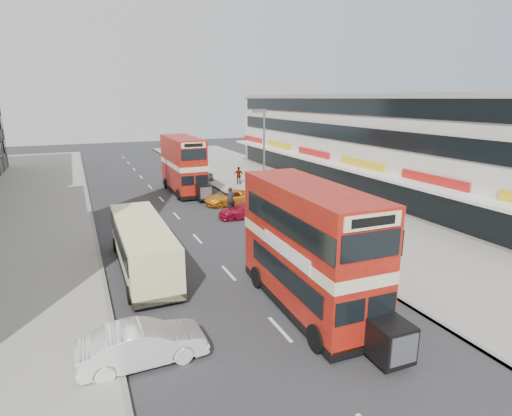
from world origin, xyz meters
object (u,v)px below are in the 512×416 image
street_lamp (263,154)px  car_right_a (246,210)px  pedestrian_far (239,175)px  bus_main (309,248)px  car_left_front (143,344)px  pedestrian_near (291,208)px  cyclist (231,206)px  coach (142,245)px  car_right_c (196,177)px  car_right_b (230,198)px  bus_second (183,165)px

street_lamp → car_right_a: (-1.74, -0.64, -4.18)m
pedestrian_far → street_lamp: bearing=-94.1°
bus_main → car_left_front: 7.61m
pedestrian_near → cyclist: (-3.48, 3.41, -0.28)m
coach → car_right_a: size_ratio=2.22×
car_right_c → coach: bearing=-18.4°
car_left_front → coach: bearing=-9.9°
car_right_c → street_lamp: bearing=9.9°
car_left_front → cyclist: 18.88m
street_lamp → pedestrian_near: (0.94, -2.97, -3.73)m
car_left_front → cyclist: (9.29, 16.44, 0.05)m
car_right_b → car_right_c: (-0.08, 10.63, 0.02)m
car_left_front → pedestrian_near: 18.25m
street_lamp → car_left_front: 20.31m
bus_main → coach: 9.26m
street_lamp → pedestrian_near: size_ratio=4.50×
street_lamp → cyclist: size_ratio=3.64×
car_right_b → pedestrian_near: pedestrian_near is taller
street_lamp → car_right_a: 4.57m
street_lamp → car_right_c: (-1.53, 14.30, -4.15)m
coach → car_right_b: bearing=52.1°
car_right_a → pedestrian_near: pedestrian_near is taller
car_left_front → pedestrian_near: bearing=-45.3°
coach → car_right_a: 11.41m
bus_main → car_left_front: bearing=10.9°
street_lamp → bus_second: street_lamp is taller
car_right_a → car_right_c: car_right_c is taller
street_lamp → cyclist: (-2.54, 0.44, -4.01)m
car_right_a → car_right_b: bearing=-176.7°
pedestrian_far → car_left_front: bearing=-110.2°
car_right_b → pedestrian_far: pedestrian_far is taller
bus_main → cyclist: 15.54m
bus_main → car_right_a: (2.86, 14.19, -2.17)m
car_right_a → pedestrian_far: pedestrian_far is taller
car_right_b → bus_main: bearing=-11.4°
car_right_b → pedestrian_far: size_ratio=2.44×
car_right_a → pedestrian_far: 12.38m
bus_second → car_left_front: bus_second is taller
bus_main → street_lamp: bearing=-105.5°
street_lamp → bus_main: bearing=-107.2°
bus_second → car_right_c: 5.33m
coach → car_right_b: coach is taller
coach → pedestrian_far: bearing=56.4°
bus_main → car_right_b: size_ratio=2.17×
street_lamp → bus_main: size_ratio=0.84×
bus_second → coach: bus_second is taller
car_left_front → car_right_a: size_ratio=1.04×
coach → car_right_c: (9.01, 22.15, -0.82)m
car_right_b → pedestrian_near: bearing=18.2°
bus_second → pedestrian_far: bus_second is taller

